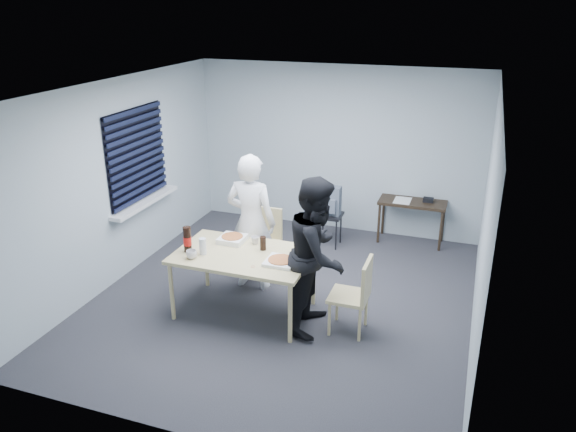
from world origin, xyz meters
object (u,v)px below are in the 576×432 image
at_px(person_white, 251,222).
at_px(soda_bottle, 187,240).
at_px(mug_a, 191,254).
at_px(mug_b, 255,240).
at_px(side_table, 412,206).
at_px(chair_far, 265,236).
at_px(person_black, 317,255).
at_px(backpack, 330,201).
at_px(chair_right, 357,291).
at_px(dining_table, 244,258).
at_px(stool, 330,221).

distance_m(person_white, soda_bottle, 0.92).
relative_size(mug_a, mug_b, 1.23).
bearing_deg(person_white, side_table, -129.86).
xyz_separation_m(chair_far, person_black, (1.05, -1.09, 0.37)).
distance_m(side_table, backpack, 1.27).
height_order(chair_right, person_white, person_white).
relative_size(side_table, mug_a, 8.10).
distance_m(side_table, mug_a, 3.68).
distance_m(dining_table, stool, 2.26).
relative_size(person_white, soda_bottle, 5.80).
bearing_deg(mug_b, side_table, 57.31).
relative_size(dining_table, person_black, 0.88).
bearing_deg(side_table, mug_a, -124.46).
distance_m(person_black, backpack, 2.24).
distance_m(chair_far, soda_bottle, 1.39).
height_order(dining_table, mug_b, mug_b).
distance_m(dining_table, person_white, 0.68).
relative_size(chair_far, person_white, 0.50).
height_order(backpack, soda_bottle, soda_bottle).
bearing_deg(mug_a, backpack, 69.37).
bearing_deg(mug_b, person_white, 119.63).
bearing_deg(dining_table, side_table, 59.90).
height_order(person_white, person_black, same).
height_order(person_white, mug_a, person_white).
xyz_separation_m(dining_table, backpack, (0.44, 2.19, 0.01)).
bearing_deg(soda_bottle, mug_b, 34.92).
bearing_deg(person_white, dining_table, 104.61).
bearing_deg(chair_far, person_black, -45.95).
bearing_deg(chair_far, chair_right, -35.72).
distance_m(chair_right, soda_bottle, 2.02).
xyz_separation_m(chair_right, person_black, (-0.46, -0.00, 0.37)).
bearing_deg(stool, backpack, -90.00).
height_order(dining_table, backpack, backpack).
relative_size(person_white, side_table, 1.78).
height_order(dining_table, chair_right, chair_right).
distance_m(chair_right, side_table, 2.73).
bearing_deg(stool, person_white, -111.05).
distance_m(dining_table, mug_b, 0.32).
bearing_deg(side_table, dining_table, -120.10).
bearing_deg(person_white, mug_a, 70.35).
relative_size(dining_table, mug_a, 12.71).
relative_size(dining_table, soda_bottle, 5.12).
bearing_deg(soda_bottle, dining_table, 13.92).
height_order(person_black, mug_b, person_black).
distance_m(chair_far, person_black, 1.56).
bearing_deg(person_white, chair_far, -89.77).
xyz_separation_m(mug_a, mug_b, (0.53, 0.61, -0.00)).
distance_m(person_white, backpack, 1.67).
distance_m(person_black, side_table, 2.82).
relative_size(chair_far, mug_b, 8.90).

